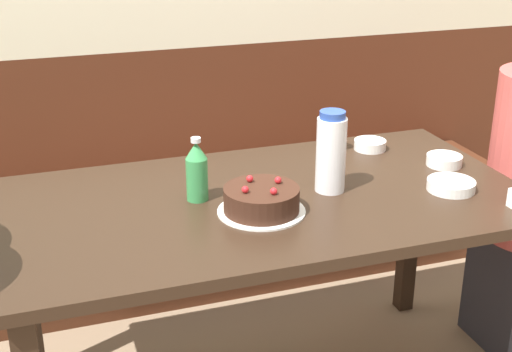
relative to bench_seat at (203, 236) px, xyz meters
name	(u,v)px	position (x,y,z in m)	size (l,w,h in m)	color
bench_seat	(203,236)	(0.00, 0.00, 0.00)	(2.66, 0.38, 0.44)	#472314
dining_table	(268,223)	(0.00, -0.83, 0.44)	(1.55, 0.83, 0.75)	black
birthday_cake	(261,200)	(-0.06, -0.93, 0.57)	(0.25, 0.25, 0.09)	white
water_pitcher	(331,152)	(0.19, -0.84, 0.65)	(0.09, 0.09, 0.25)	white
soju_bottle	(197,171)	(-0.20, -0.78, 0.62)	(0.06, 0.06, 0.19)	#388E4C
bowl_soup_white	(451,185)	(0.54, -0.96, 0.55)	(0.15, 0.15, 0.03)	white
bowl_rice_small	(444,160)	(0.64, -0.77, 0.55)	(0.12, 0.12, 0.03)	white
bowl_side_dish	(370,145)	(0.48, -0.56, 0.55)	(0.11, 0.11, 0.03)	white
glass_water_tall	(336,139)	(0.36, -0.51, 0.57)	(0.07, 0.07, 0.07)	silver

